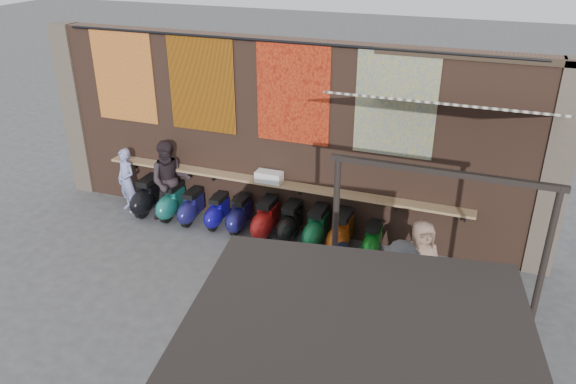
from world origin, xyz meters
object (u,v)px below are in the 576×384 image
object	(u,v)px
diner_left	(127,180)
shopper_grey	(398,286)
scooter_stool_5	(266,219)
shopper_tan	(420,262)
scooter_stool_4	(240,214)
shelf_box	(269,177)
shopper_navy	(342,284)
scooter_stool_1	(172,201)
scooter_stool_8	(341,233)
diner_right	(170,181)
scooter_stool_0	(148,196)
scooter_stool_3	(218,212)
scooter_stool_6	(290,223)
scooter_stool_7	(317,228)
scooter_stool_9	(372,240)
scooter_stool_2	(192,207)

from	to	relation	value
diner_left	shopper_grey	world-z (taller)	shopper_grey
scooter_stool_5	shopper_tan	bearing A→B (deg)	-18.20
scooter_stool_4	shopper_tan	xyz separation A→B (m)	(3.94, -1.15, 0.39)
shelf_box	shopper_grey	xyz separation A→B (m)	(3.16, -2.29, -0.44)
shopper_tan	shopper_navy	bearing A→B (deg)	-163.52
scooter_stool_1	shopper_tan	world-z (taller)	shopper_tan
shelf_box	shopper_grey	distance (m)	3.92
scooter_stool_1	diner_left	bearing A→B (deg)	-177.83
shopper_navy	shopper_grey	bearing A→B (deg)	155.03
scooter_stool_8	diner_right	distance (m)	3.92
scooter_stool_0	scooter_stool_3	size ratio (longest dim) A/B	1.20
shopper_grey	scooter_stool_3	bearing A→B (deg)	-4.44
diner_right	shopper_navy	size ratio (longest dim) A/B	1.19
scooter_stool_6	scooter_stool_7	distance (m)	0.60
scooter_stool_7	diner_right	bearing A→B (deg)	179.95
scooter_stool_8	diner_left	xyz separation A→B (m)	(-5.04, 0.04, 0.32)
shelf_box	diner_right	world-z (taller)	diner_right
shelf_box	scooter_stool_8	distance (m)	1.90
scooter_stool_5	scooter_stool_8	size ratio (longest dim) A/B	0.99
scooter_stool_1	scooter_stool_5	size ratio (longest dim) A/B	0.94
scooter_stool_7	scooter_stool_9	size ratio (longest dim) A/B	1.23
shopper_navy	shopper_tan	bearing A→B (deg)	-173.80
scooter_stool_5	shopper_navy	bearing A→B (deg)	-44.47
scooter_stool_4	scooter_stool_2	bearing A→B (deg)	-177.68
diner_right	scooter_stool_3	bearing A→B (deg)	-28.06
scooter_stool_0	scooter_stool_2	distance (m)	1.15
scooter_stool_8	shopper_grey	world-z (taller)	shopper_grey
scooter_stool_1	scooter_stool_7	world-z (taller)	scooter_stool_7
shopper_navy	scooter_stool_4	bearing A→B (deg)	-78.68
shelf_box	shopper_tan	distance (m)	3.67
scooter_stool_6	diner_left	world-z (taller)	diner_left
scooter_stool_1	scooter_stool_2	world-z (taller)	scooter_stool_1
shelf_box	scooter_stool_3	size ratio (longest dim) A/B	0.77
scooter_stool_2	scooter_stool_0	bearing A→B (deg)	177.87
shopper_grey	shopper_tan	bearing A→B (deg)	-82.07
shopper_navy	shopper_tan	size ratio (longest dim) A/B	1.01
scooter_stool_0	diner_left	xyz separation A→B (m)	(-0.49, -0.04, 0.33)
scooter_stool_2	shopper_navy	world-z (taller)	shopper_navy
scooter_stool_7	diner_right	xyz separation A→B (m)	(-3.37, 0.00, 0.50)
scooter_stool_7	shopper_grey	distance (m)	2.84
scooter_stool_0	scooter_stool_5	distance (m)	2.93
scooter_stool_8	shelf_box	bearing A→B (deg)	168.55
scooter_stool_2	scooter_stool_8	size ratio (longest dim) A/B	0.86
scooter_stool_6	diner_left	distance (m)	3.95
scooter_stool_5	shopper_tan	distance (m)	3.50
scooter_stool_0	shopper_navy	size ratio (longest dim) A/B	0.57
scooter_stool_1	scooter_stool_6	xyz separation A→B (m)	(2.82, 0.00, 0.00)
scooter_stool_2	shopper_navy	distance (m)	4.62
scooter_stool_1	shelf_box	bearing A→B (deg)	6.54
shelf_box	shopper_grey	size ratio (longest dim) A/B	0.35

